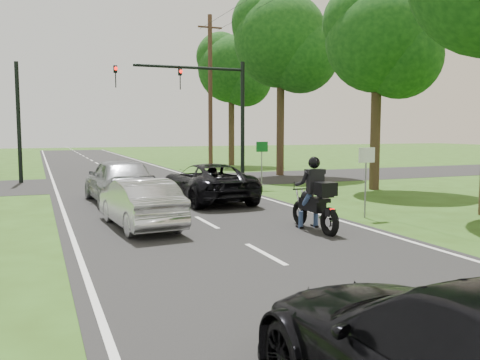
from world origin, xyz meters
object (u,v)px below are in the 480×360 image
utility_pole_far (210,92)px  sign_white (366,165)px  dark_suv (208,182)px  silver_suv (119,180)px  silver_sedan (140,203)px  traffic_signal (207,99)px  motorcycle_rider (316,201)px  sign_green (262,154)px

utility_pole_far → sign_white: size_ratio=4.71×
dark_suv → silver_suv: size_ratio=1.04×
silver_sedan → traffic_signal: (5.22, 10.01, 3.46)m
motorcycle_rider → silver_sedan: (-4.19, 2.14, -0.10)m
silver_suv → sign_green: sign_green is taller
utility_pole_far → motorcycle_rider: bearing=-100.9°
silver_sedan → silver_suv: size_ratio=0.83×
motorcycle_rider → sign_white: 2.77m
dark_suv → motorcycle_rider: bearing=96.6°
silver_suv → utility_pole_far: bearing=-124.2°
silver_sedan → utility_pole_far: (8.09, 18.01, 4.41)m
utility_pole_far → sign_green: (-1.30, -11.02, -3.49)m
motorcycle_rider → traffic_signal: bearing=85.7°
utility_pole_far → sign_green: size_ratio=4.71×
motorcycle_rider → sign_green: 9.53m
silver_sedan → sign_green: 9.79m
motorcycle_rider → sign_white: (2.39, 1.13, 0.82)m
sign_white → utility_pole_far: bearing=85.5°
silver_suv → utility_pole_far: size_ratio=0.49×
utility_pole_far → sign_white: (-1.50, -19.02, -3.49)m
silver_sedan → utility_pole_far: 20.23m
motorcycle_rider → silver_sedan: bearing=153.5°
motorcycle_rider → sign_white: sign_white is taller
motorcycle_rider → sign_green: bearing=74.7°
motorcycle_rider → sign_white: bearing=25.9°
silver_suv → silver_sedan: bearing=84.7°
silver_sedan → traffic_signal: traffic_signal is taller
silver_suv → traffic_signal: (5.03, 5.06, 3.29)m
motorcycle_rider → silver_sedan: 4.71m
dark_suv → silver_sedan: size_ratio=1.26×
utility_pole_far → sign_green: bearing=-96.7°
sign_white → sign_green: size_ratio=1.00×
silver_sedan → silver_suv: 4.96m
silver_sedan → motorcycle_rider: bearing=147.9°
sign_white → sign_green: same height
silver_suv → traffic_signal: size_ratio=0.76×
motorcycle_rider → dark_suv: 6.35m
silver_sedan → silver_suv: bearing=-97.3°
silver_suv → utility_pole_far: 15.84m
sign_green → motorcycle_rider: bearing=-105.9°
dark_suv → utility_pole_far: size_ratio=0.51×
dark_suv → silver_suv: (-3.11, 0.80, 0.13)m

